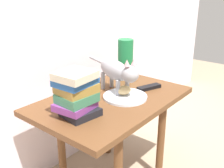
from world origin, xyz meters
The scene contains 8 objects.
side_table centered at (0.00, 0.00, 0.47)m, with size 0.85×0.55×0.54m.
plate centered at (0.04, -0.06, 0.55)m, with size 0.24×0.24×0.01m, color silver.
bread_roll centered at (0.05, -0.04, 0.58)m, with size 0.08×0.06×0.05m, color #E0BC7A.
cat centered at (0.07, 0.02, 0.68)m, with size 0.19×0.46×0.23m.
book_stack centered at (-0.26, -0.01, 0.65)m, with size 0.19×0.18×0.22m.
green_vase centered at (0.32, 0.15, 0.67)m, with size 0.10×0.10×0.25m, color #196B38.
candle_jar centered at (-0.08, 0.09, 0.58)m, with size 0.07×0.07×0.08m.
tv_remote centered at (0.24, -0.09, 0.55)m, with size 0.15×0.04×0.02m, color black.
Camera 1 is at (-1.04, -0.85, 1.12)m, focal length 43.17 mm.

